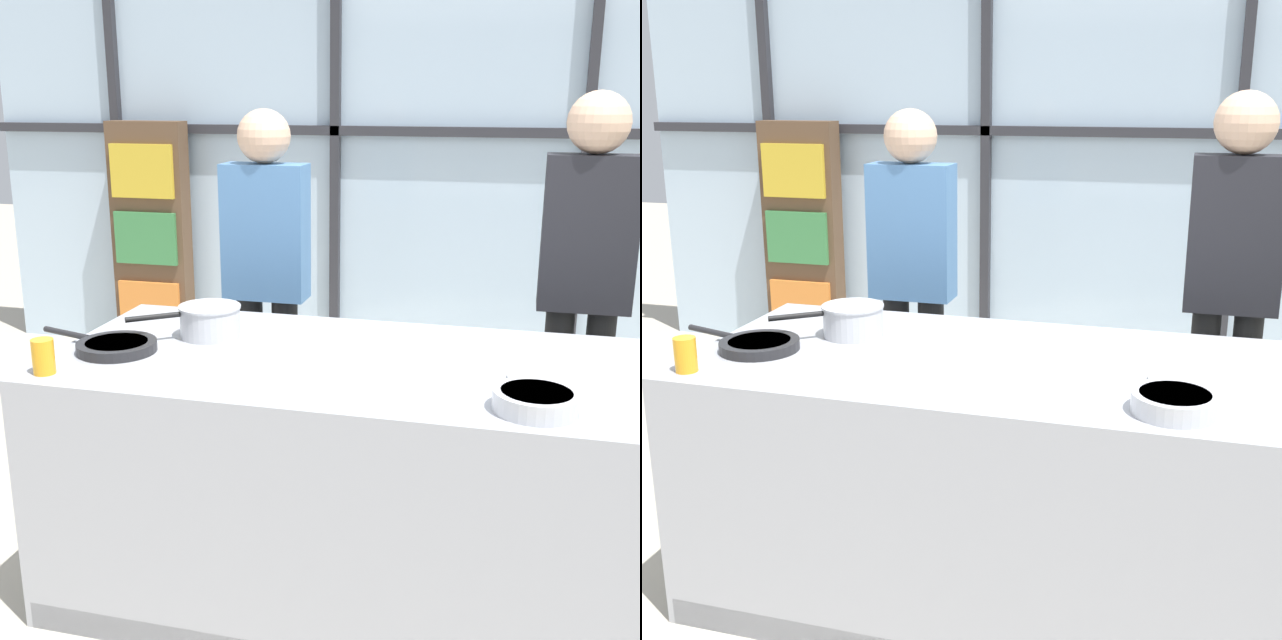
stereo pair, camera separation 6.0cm
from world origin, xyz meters
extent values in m
plane|color=#BCB29E|center=(0.00, 0.00, 0.00)|extent=(18.00, 18.00, 0.00)
cube|color=silver|center=(0.00, 2.62, 1.40)|extent=(6.40, 0.04, 2.80)
cube|color=#2D2D33|center=(0.00, 2.57, 1.54)|extent=(6.40, 0.06, 0.06)
cube|color=#2D2D33|center=(-2.30, 2.57, 1.40)|extent=(0.06, 0.06, 2.80)
cube|color=#2D2D33|center=(-0.77, 2.57, 1.40)|extent=(0.06, 0.06, 2.80)
cube|color=#2D2D33|center=(0.77, 2.57, 1.40)|extent=(0.06, 0.06, 2.80)
cube|color=brown|center=(-2.02, 2.44, 0.80)|extent=(0.53, 0.16, 1.59)
cube|color=orange|center=(-2.02, 2.34, 0.35)|extent=(0.44, 0.03, 0.35)
cube|color=#3D8447|center=(-2.02, 2.34, 0.83)|extent=(0.44, 0.03, 0.35)
cube|color=gold|center=(-2.02, 2.34, 1.27)|extent=(0.44, 0.03, 0.35)
cube|color=#A8AAB2|center=(0.00, 0.00, 0.45)|extent=(2.25, 0.98, 0.90)
cube|color=black|center=(-0.79, 0.00, 0.89)|extent=(0.52, 0.52, 0.01)
cylinder|color=#38383D|center=(-0.91, -0.12, 0.90)|extent=(0.13, 0.13, 0.01)
cylinder|color=#38383D|center=(-0.66, -0.12, 0.90)|extent=(0.13, 0.13, 0.01)
cylinder|color=#38383D|center=(-0.91, 0.12, 0.90)|extent=(0.13, 0.13, 0.01)
cylinder|color=#38383D|center=(-0.66, 0.12, 0.90)|extent=(0.13, 0.13, 0.01)
cylinder|color=black|center=(-0.61, 0.91, 0.43)|extent=(0.12, 0.12, 0.85)
cylinder|color=black|center=(-0.79, 0.91, 0.43)|extent=(0.12, 0.12, 0.85)
cube|color=#4C7AAD|center=(-0.70, 0.91, 1.16)|extent=(0.38, 0.17, 0.61)
sphere|color=#D8AD8C|center=(-0.70, 0.91, 1.59)|extent=(0.24, 0.24, 0.24)
cylinder|color=black|center=(0.78, 0.91, 0.45)|extent=(0.12, 0.12, 0.89)
cylinder|color=black|center=(0.62, 0.91, 0.45)|extent=(0.12, 0.12, 0.89)
cube|color=#232328|center=(0.70, 0.91, 1.21)|extent=(0.38, 0.17, 0.64)
sphere|color=#D8AD8C|center=(0.70, 0.91, 1.66)|extent=(0.25, 0.25, 0.25)
cylinder|color=#232326|center=(-0.91, -0.12, 0.92)|extent=(0.28, 0.28, 0.04)
cylinder|color=#B26B2D|center=(-0.91, -0.12, 0.93)|extent=(0.22, 0.22, 0.01)
cylinder|color=#232326|center=(-1.15, -0.05, 0.93)|extent=(0.22, 0.08, 0.02)
cylinder|color=silver|center=(-0.66, 0.12, 0.96)|extent=(0.22, 0.22, 0.12)
cylinder|color=silver|center=(-0.66, 0.12, 1.01)|extent=(0.23, 0.23, 0.01)
cylinder|color=black|center=(-0.83, 0.00, 1.00)|extent=(0.17, 0.14, 0.02)
cylinder|color=white|center=(0.54, -0.06, 0.91)|extent=(0.23, 0.23, 0.01)
cylinder|color=silver|center=(0.51, -0.32, 0.93)|extent=(0.25, 0.25, 0.06)
cylinder|color=#4C4C51|center=(0.51, -0.32, 0.95)|extent=(0.20, 0.20, 0.01)
cylinder|color=orange|center=(-1.03, -0.39, 0.96)|extent=(0.07, 0.07, 0.11)
camera|label=1|loc=(0.44, -2.53, 1.77)|focal=45.00mm
camera|label=2|loc=(0.50, -2.52, 1.77)|focal=45.00mm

